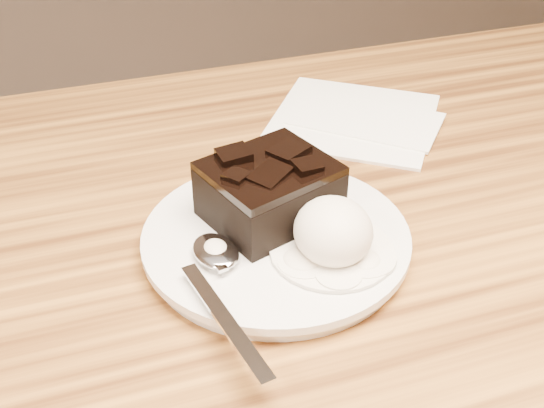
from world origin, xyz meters
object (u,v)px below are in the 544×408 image
object	(u,v)px
spoon	(216,253)
napkin	(353,118)
plate	(276,242)
ice_cream_scoop	(333,231)
brownie	(269,194)

from	to	relation	value
spoon	napkin	bearing A→B (deg)	34.01
spoon	plate	bearing A→B (deg)	5.99
plate	ice_cream_scoop	distance (m)	0.06
brownie	spoon	bearing A→B (deg)	-145.55
spoon	napkin	distance (m)	0.29
brownie	spoon	size ratio (longest dim) A/B	0.52
ice_cream_scoop	brownie	bearing A→B (deg)	116.53
brownie	napkin	size ratio (longest dim) A/B	0.57
plate	napkin	world-z (taller)	plate
plate	spoon	xyz separation A→B (m)	(-0.05, -0.02, 0.01)
ice_cream_scoop	napkin	world-z (taller)	ice_cream_scoop
ice_cream_scoop	plate	bearing A→B (deg)	130.44
plate	spoon	distance (m)	0.06
brownie	napkin	bearing A→B (deg)	47.25
brownie	ice_cream_scoop	world-z (taller)	ice_cream_scoop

